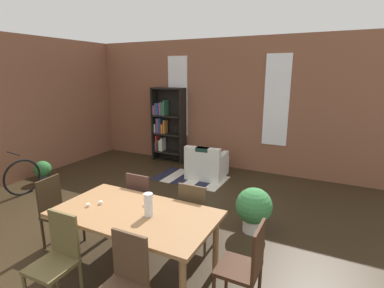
{
  "coord_description": "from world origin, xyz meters",
  "views": [
    {
      "loc": [
        2.5,
        -2.7,
        2.32
      ],
      "look_at": [
        0.27,
        1.75,
        1.09
      ],
      "focal_mm": 27.37,
      "sensor_mm": 36.0,
      "label": 1
    }
  ],
  "objects_px": {
    "dining_chair_far_right": "(196,214)",
    "dining_chair_head_left": "(57,210)",
    "armchair_white": "(207,165)",
    "dining_table": "(135,219)",
    "dining_chair_near_right": "(123,284)",
    "dining_chair_head_right": "(246,265)",
    "bookshelf_tall": "(166,124)",
    "dining_chair_far_left": "(143,201)",
    "dining_chair_near_left": "(57,257)",
    "potted_plant_corner": "(43,171)",
    "vase_on_table": "(149,205)",
    "potted_plant_by_shelf": "(254,208)"
  },
  "relations": [
    {
      "from": "armchair_white",
      "to": "potted_plant_by_shelf",
      "type": "height_order",
      "value": "armchair_white"
    },
    {
      "from": "dining_chair_near_left",
      "to": "dining_chair_far_left",
      "type": "distance_m",
      "value": 1.46
    },
    {
      "from": "dining_chair_near_left",
      "to": "potted_plant_corner",
      "type": "xyz_separation_m",
      "value": [
        -3.19,
        2.2,
        -0.26
      ]
    },
    {
      "from": "dining_chair_far_left",
      "to": "potted_plant_corner",
      "type": "relative_size",
      "value": 2.04
    },
    {
      "from": "dining_chair_head_right",
      "to": "dining_chair_head_left",
      "type": "xyz_separation_m",
      "value": [
        -2.62,
        -0.01,
        0.0
      ]
    },
    {
      "from": "dining_table",
      "to": "potted_plant_by_shelf",
      "type": "bearing_deg",
      "value": 56.91
    },
    {
      "from": "bookshelf_tall",
      "to": "vase_on_table",
      "type": "bearing_deg",
      "value": -60.88
    },
    {
      "from": "dining_table",
      "to": "armchair_white",
      "type": "relative_size",
      "value": 2.18
    },
    {
      "from": "dining_chair_near_left",
      "to": "potted_plant_by_shelf",
      "type": "distance_m",
      "value": 2.66
    },
    {
      "from": "armchair_white",
      "to": "dining_chair_head_left",
      "type": "bearing_deg",
      "value": -102.2
    },
    {
      "from": "dining_table",
      "to": "bookshelf_tall",
      "type": "bearing_deg",
      "value": 116.97
    },
    {
      "from": "dining_table",
      "to": "dining_chair_far_left",
      "type": "xyz_separation_m",
      "value": [
        -0.42,
        0.73,
        -0.18
      ]
    },
    {
      "from": "dining_table",
      "to": "dining_chair_near_left",
      "type": "xyz_separation_m",
      "value": [
        -0.42,
        -0.73,
        -0.18
      ]
    },
    {
      "from": "dining_chair_far_right",
      "to": "dining_chair_far_left",
      "type": "xyz_separation_m",
      "value": [
        -0.84,
        -0.0,
        0.0
      ]
    },
    {
      "from": "dining_chair_head_left",
      "to": "armchair_white",
      "type": "bearing_deg",
      "value": 77.8
    },
    {
      "from": "dining_chair_near_right",
      "to": "armchair_white",
      "type": "height_order",
      "value": "dining_chair_near_right"
    },
    {
      "from": "vase_on_table",
      "to": "bookshelf_tall",
      "type": "height_order",
      "value": "bookshelf_tall"
    },
    {
      "from": "dining_chair_far_right",
      "to": "dining_chair_near_left",
      "type": "bearing_deg",
      "value": -120.02
    },
    {
      "from": "dining_chair_far_left",
      "to": "potted_plant_by_shelf",
      "type": "xyz_separation_m",
      "value": [
        1.41,
        0.78,
        -0.14
      ]
    },
    {
      "from": "dining_table",
      "to": "dining_chair_near_left",
      "type": "bearing_deg",
      "value": -120.09
    },
    {
      "from": "dining_table",
      "to": "armchair_white",
      "type": "bearing_deg",
      "value": 99.88
    },
    {
      "from": "potted_plant_by_shelf",
      "to": "dining_chair_near_right",
      "type": "bearing_deg",
      "value": -104.16
    },
    {
      "from": "dining_table",
      "to": "dining_chair_far_left",
      "type": "distance_m",
      "value": 0.86
    },
    {
      "from": "dining_chair_head_right",
      "to": "dining_chair_head_left",
      "type": "relative_size",
      "value": 1.0
    },
    {
      "from": "dining_chair_far_right",
      "to": "dining_chair_head_left",
      "type": "height_order",
      "value": "same"
    },
    {
      "from": "vase_on_table",
      "to": "dining_chair_far_left",
      "type": "relative_size",
      "value": 0.28
    },
    {
      "from": "dining_chair_far_right",
      "to": "potted_plant_by_shelf",
      "type": "distance_m",
      "value": 0.98
    },
    {
      "from": "dining_table",
      "to": "dining_chair_near_left",
      "type": "distance_m",
      "value": 0.86
    },
    {
      "from": "vase_on_table",
      "to": "armchair_white",
      "type": "xyz_separation_m",
      "value": [
        -0.78,
        3.35,
        -0.63
      ]
    },
    {
      "from": "dining_chair_head_right",
      "to": "dining_chair_far_left",
      "type": "relative_size",
      "value": 1.0
    },
    {
      "from": "dining_chair_head_right",
      "to": "dining_chair_far_left",
      "type": "distance_m",
      "value": 1.88
    },
    {
      "from": "potted_plant_by_shelf",
      "to": "dining_chair_near_left",
      "type": "bearing_deg",
      "value": -122.14
    },
    {
      "from": "dining_chair_near_right",
      "to": "bookshelf_tall",
      "type": "relative_size",
      "value": 0.49
    },
    {
      "from": "dining_table",
      "to": "dining_chair_head_right",
      "type": "height_order",
      "value": "dining_chair_head_right"
    },
    {
      "from": "dining_chair_near_right",
      "to": "potted_plant_corner",
      "type": "height_order",
      "value": "dining_chair_near_right"
    },
    {
      "from": "dining_chair_far_right",
      "to": "armchair_white",
      "type": "relative_size",
      "value": 1.11
    },
    {
      "from": "potted_plant_corner",
      "to": "potted_plant_by_shelf",
      "type": "bearing_deg",
      "value": 0.51
    },
    {
      "from": "dining_chair_near_right",
      "to": "bookshelf_tall",
      "type": "distance_m",
      "value": 5.42
    },
    {
      "from": "dining_table",
      "to": "dining_chair_far_left",
      "type": "bearing_deg",
      "value": 119.98
    },
    {
      "from": "dining_chair_near_left",
      "to": "bookshelf_tall",
      "type": "distance_m",
      "value": 5.09
    },
    {
      "from": "bookshelf_tall",
      "to": "potted_plant_corner",
      "type": "distance_m",
      "value": 3.1
    },
    {
      "from": "dining_chair_near_left",
      "to": "armchair_white",
      "type": "height_order",
      "value": "dining_chair_near_left"
    },
    {
      "from": "dining_chair_far_left",
      "to": "dining_chair_head_left",
      "type": "distance_m",
      "value": 1.15
    },
    {
      "from": "dining_chair_head_right",
      "to": "bookshelf_tall",
      "type": "relative_size",
      "value": 0.49
    },
    {
      "from": "dining_chair_head_right",
      "to": "armchair_white",
      "type": "height_order",
      "value": "dining_chair_head_right"
    },
    {
      "from": "dining_chair_far_left",
      "to": "dining_table",
      "type": "bearing_deg",
      "value": -60.02
    },
    {
      "from": "dining_chair_head_left",
      "to": "potted_plant_by_shelf",
      "type": "height_order",
      "value": "dining_chair_head_left"
    },
    {
      "from": "dining_chair_far_right",
      "to": "dining_chair_far_left",
      "type": "distance_m",
      "value": 0.84
    },
    {
      "from": "dining_table",
      "to": "bookshelf_tall",
      "type": "distance_m",
      "value": 4.56
    },
    {
      "from": "dining_chair_head_left",
      "to": "potted_plant_corner",
      "type": "height_order",
      "value": "dining_chair_head_left"
    }
  ]
}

